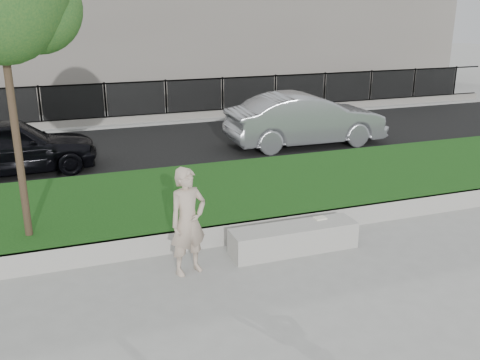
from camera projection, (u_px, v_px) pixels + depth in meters
name	position (u px, v px, depth m)	size (l,w,h in m)	color
ground	(230.00, 272.00, 8.80)	(90.00, 90.00, 0.00)	gray
grass_bank	(185.00, 201.00, 11.42)	(34.00, 4.00, 0.40)	#0E340D
grass_kerb	(212.00, 237.00, 9.67)	(34.00, 0.08, 0.40)	#AAA89F
street	(141.00, 148.00, 16.39)	(34.00, 7.00, 0.04)	black
far_pavement	(120.00, 119.00, 20.40)	(34.00, 3.00, 0.12)	gray
iron_fence	(123.00, 111.00, 19.36)	(32.00, 0.30, 1.50)	slate
stone_bench	(294.00, 238.00, 9.51)	(2.31, 0.58, 0.47)	#AAA89F
man	(188.00, 221.00, 8.54)	(0.65, 0.43, 1.79)	#C0A994
book	(320.00, 218.00, 9.76)	(0.22, 0.16, 0.03)	white
car_dark	(10.00, 146.00, 13.66)	(1.72, 4.27, 1.45)	black
car_silver	(306.00, 119.00, 16.47)	(1.70, 4.89, 1.61)	gray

